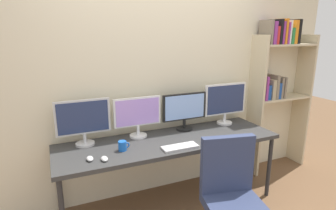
{
  "coord_description": "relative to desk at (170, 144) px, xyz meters",
  "views": [
    {
      "loc": [
        -1.07,
        -1.78,
        1.78
      ],
      "look_at": [
        0.0,
        0.65,
        1.09
      ],
      "focal_mm": 29.43,
      "sensor_mm": 36.0,
      "label": 1
    }
  ],
  "objects": [
    {
      "name": "wall_back",
      "position": [
        0.0,
        0.42,
        0.61
      ],
      "size": [
        4.65,
        0.1,
        2.6
      ],
      "color": "beige",
      "rests_on": "ground_plane"
    },
    {
      "name": "mouse_right_side",
      "position": [
        -0.81,
        -0.16,
        0.07
      ],
      "size": [
        0.06,
        0.1,
        0.03
      ],
      "primitive_type": "ellipsoid",
      "color": "silver",
      "rests_on": "desk"
    },
    {
      "name": "desk",
      "position": [
        0.0,
        0.0,
        0.0
      ],
      "size": [
        2.25,
        0.68,
        0.74
      ],
      "color": "#333333",
      "rests_on": "ground_plane"
    },
    {
      "name": "monitor_far_left",
      "position": [
        -0.8,
        0.21,
        0.3
      ],
      "size": [
        0.51,
        0.18,
        0.44
      ],
      "color": "silver",
      "rests_on": "desk"
    },
    {
      "name": "coffee_mug",
      "position": [
        -0.51,
        -0.07,
        0.1
      ],
      "size": [
        0.11,
        0.08,
        0.09
      ],
      "color": "blue",
      "rests_on": "desk"
    },
    {
      "name": "keyboard_main",
      "position": [
        0.0,
        -0.23,
        0.06
      ],
      "size": [
        0.34,
        0.13,
        0.02
      ],
      "primitive_type": "cube",
      "color": "silver",
      "rests_on": "desk"
    },
    {
      "name": "bookshelf",
      "position": [
        1.61,
        0.23,
        0.56
      ],
      "size": [
        0.83,
        0.28,
        1.95
      ],
      "color": "beige",
      "rests_on": "ground_plane"
    },
    {
      "name": "monitor_center_right",
      "position": [
        0.27,
        0.21,
        0.28
      ],
      "size": [
        0.51,
        0.18,
        0.41
      ],
      "color": "black",
      "rests_on": "desk"
    },
    {
      "name": "monitor_far_right",
      "position": [
        0.8,
        0.21,
        0.32
      ],
      "size": [
        0.54,
        0.18,
        0.48
      ],
      "color": "silver",
      "rests_on": "desk"
    },
    {
      "name": "monitor_center_left",
      "position": [
        -0.27,
        0.21,
        0.29
      ],
      "size": [
        0.49,
        0.18,
        0.42
      ],
      "color": "silver",
      "rests_on": "desk"
    },
    {
      "name": "mouse_left_side",
      "position": [
        -0.7,
        -0.21,
        0.07
      ],
      "size": [
        0.06,
        0.1,
        0.03
      ],
      "primitive_type": "ellipsoid",
      "color": "silver",
      "rests_on": "desk"
    }
  ]
}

